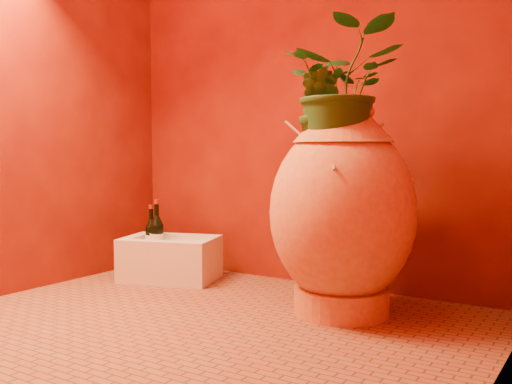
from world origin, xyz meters
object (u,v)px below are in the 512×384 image
Objects in this scene: wine_bottle_b at (157,236)px; wall_tap at (308,152)px; amphora at (342,212)px; wine_bottle_c at (157,235)px; stone_basin at (170,260)px; wine_bottle_a at (152,237)px.

wall_tap is (0.87, 0.35, 0.52)m from wine_bottle_b.
amphora is 3.08× the size of wine_bottle_c.
wine_bottle_b is (-0.08, -0.03, 0.14)m from stone_basin.
wine_bottle_c reaches higher than wine_bottle_a.
amphora is at bearing -5.25° from stone_basin.
wine_bottle_a is 1.12m from wall_tap.
wine_bottle_a is 0.06m from wine_bottle_b.
wine_bottle_c is at bearing 173.24° from amphora.
amphora is at bearing -3.99° from wine_bottle_a.
amphora reaches higher than wall_tap.
wine_bottle_b is at bearing 176.54° from amphora.
wine_bottle_b is at bearing -47.73° from wine_bottle_c.
wine_bottle_c is at bearing 102.91° from wine_bottle_a.
wall_tap is (0.93, 0.33, 0.53)m from wine_bottle_a.
amphora is 1.55× the size of stone_basin.
wine_bottle_a is at bearing 164.99° from wine_bottle_b.
wine_bottle_a is 2.07× the size of wall_tap.
stone_basin is 0.17m from wine_bottle_b.
wine_bottle_a reaches higher than stone_basin.
stone_basin is at bearing -18.08° from wine_bottle_c.
amphora is 1.30m from wine_bottle_b.
wine_bottle_c is 2.15× the size of wall_tap.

